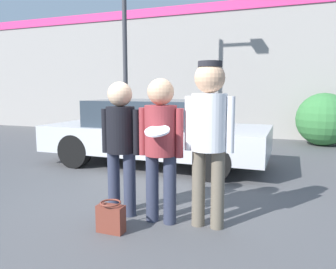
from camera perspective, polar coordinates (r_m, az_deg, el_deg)
ground_plane at (r=4.41m, az=-3.96°, el=-12.66°), size 56.00×56.00×0.00m
storefront_building at (r=11.07m, az=11.96°, el=11.04°), size 24.00×0.22×4.35m
person_left at (r=4.00m, az=-8.22°, el=-0.53°), size 0.51×0.34×1.64m
person_middle_with_frisbee at (r=3.72m, az=-1.27°, el=-0.61°), size 0.54×0.58×1.67m
person_right at (r=3.60m, az=7.15°, el=1.24°), size 0.55×0.38×1.84m
parked_car_near at (r=6.79m, az=-2.28°, el=0.55°), size 4.52×1.96×1.33m
street_lamp at (r=8.96m, az=-6.07°, el=20.96°), size 1.45×0.35×5.82m
shrub at (r=10.06m, az=25.44°, el=2.41°), size 1.46×1.46×1.46m
handbag at (r=3.72m, az=-9.92°, el=-14.06°), size 0.30×0.23×0.34m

